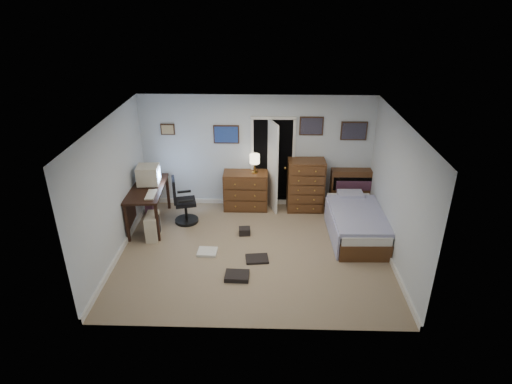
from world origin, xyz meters
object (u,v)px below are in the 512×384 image
office_chair (183,205)px  low_dresser (246,190)px  computer_desk (143,196)px  bed (355,223)px  tall_dresser (306,185)px

office_chair → low_dresser: office_chair is taller
computer_desk → bed: computer_desk is taller
office_chair → tall_dresser: tall_dresser is taller
computer_desk → tall_dresser: bearing=8.9°
computer_desk → office_chair: office_chair is taller
tall_dresser → bed: tall_dresser is taller
office_chair → bed: office_chair is taller
tall_dresser → office_chair: bearing=-167.6°
computer_desk → bed: (4.29, -0.35, -0.35)m
office_chair → tall_dresser: bearing=-0.1°
low_dresser → bed: bearing=-27.4°
low_dresser → computer_desk: bearing=-159.6°
office_chair → tall_dresser: size_ratio=0.87×
bed → tall_dresser: bearing=128.1°
computer_desk → office_chair: size_ratio=1.47×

